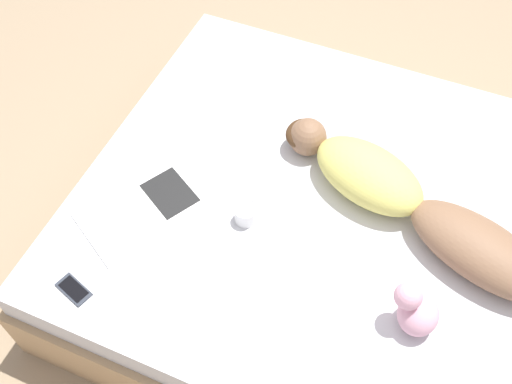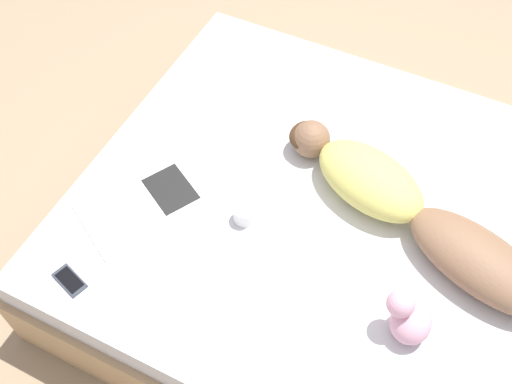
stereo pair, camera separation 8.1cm
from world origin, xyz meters
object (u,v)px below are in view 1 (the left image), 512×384
Objects in this scene: open_magazine at (145,208)px; cell_phone at (74,290)px; coffee_mug at (246,214)px; person at (409,202)px.

open_magazine is 3.87× the size of cell_phone.
open_magazine is at bearing 105.97° from coffee_mug.
coffee_mug is (0.12, -0.42, 0.04)m from open_magazine.
open_magazine is at bearing 9.54° from cell_phone.
person is 10.03× the size of coffee_mug.
cell_phone is (-0.84, 1.09, -0.09)m from person.
person reaches higher than cell_phone.
person is at bearing -38.99° from open_magazine.
open_magazine is 0.45m from cell_phone.
coffee_mug is 0.80× the size of cell_phone.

